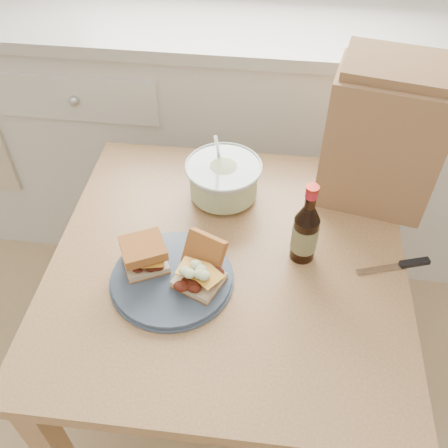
# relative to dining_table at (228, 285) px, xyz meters

# --- Properties ---
(cabinet_run) EXTENTS (2.50, 0.64, 0.94)m
(cabinet_run) POSITION_rel_dining_table_xyz_m (-0.07, 0.88, -0.13)
(cabinet_run) COLOR silver
(cabinet_run) RESTS_ON ground
(dining_table) EXTENTS (0.86, 0.86, 0.71)m
(dining_table) POSITION_rel_dining_table_xyz_m (0.00, 0.00, 0.00)
(dining_table) COLOR tan
(dining_table) RESTS_ON ground
(plate) EXTENTS (0.28, 0.28, 0.02)m
(plate) POSITION_rel_dining_table_xyz_m (-0.12, -0.08, 0.11)
(plate) COLOR #405068
(plate) RESTS_ON dining_table
(sandwich_left) EXTENTS (0.13, 0.12, 0.07)m
(sandwich_left) POSITION_rel_dining_table_xyz_m (-0.19, -0.06, 0.16)
(sandwich_left) COLOR beige
(sandwich_left) RESTS_ON plate
(sandwich_right) EXTENTS (0.13, 0.17, 0.08)m
(sandwich_right) POSITION_rel_dining_table_xyz_m (-0.05, -0.07, 0.15)
(sandwich_right) COLOR beige
(sandwich_right) RESTS_ON plate
(coleslaw_bowl) EXTENTS (0.20, 0.20, 0.20)m
(coleslaw_bowl) POSITION_rel_dining_table_xyz_m (-0.04, 0.23, 0.16)
(coleslaw_bowl) COLOR silver
(coleslaw_bowl) RESTS_ON dining_table
(beer_bottle) EXTENTS (0.06, 0.06, 0.22)m
(beer_bottle) POSITION_rel_dining_table_xyz_m (0.17, 0.03, 0.19)
(beer_bottle) COLOR black
(beer_bottle) RESTS_ON dining_table
(knife) EXTENTS (0.18, 0.07, 0.01)m
(knife) POSITION_rel_dining_table_xyz_m (0.42, 0.03, 0.11)
(knife) COLOR silver
(knife) RESTS_ON dining_table
(paper_bag) EXTENTS (0.31, 0.23, 0.36)m
(paper_bag) POSITION_rel_dining_table_xyz_m (0.35, 0.28, 0.28)
(paper_bag) COLOR #A0734D
(paper_bag) RESTS_ON dining_table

